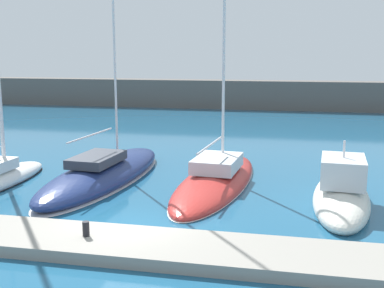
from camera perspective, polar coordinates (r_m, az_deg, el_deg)
name	(u,v)px	position (r m, az deg, el deg)	size (l,w,h in m)	color
ground_plane	(126,230)	(15.86, -7.73, -10.02)	(120.00, 120.00, 0.00)	#1E567A
dock_pier	(108,244)	(14.43, -9.86, -11.47)	(31.86, 2.36, 0.35)	gray
breakwater_seawall	(242,94)	(49.41, 5.97, 5.82)	(108.00, 2.51, 2.84)	#5B5651
sailboat_navy_third	(104,173)	(21.77, -10.33, -3.33)	(3.62, 10.69, 20.75)	navy
sailboat_red_fourth	(216,178)	(20.90, 2.87, -4.06)	(3.50, 10.39, 21.09)	#B72D28
motorboat_ivory_fifth	(341,194)	(18.82, 17.18, -5.68)	(2.51, 6.86, 2.87)	silver
dock_bollard	(86,229)	(14.54, -12.38, -9.73)	(0.20, 0.20, 0.44)	black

